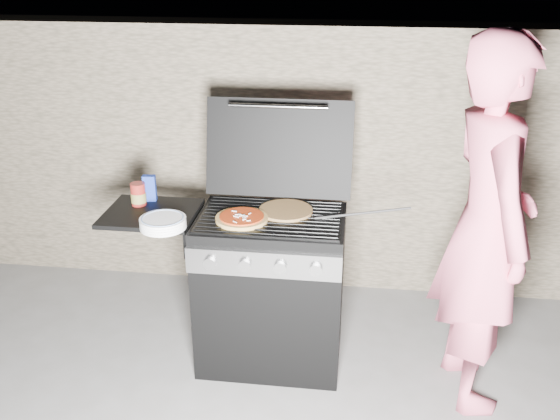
# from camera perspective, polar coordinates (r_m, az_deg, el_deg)

# --- Properties ---
(ground) EXTENTS (50.00, 50.00, 0.00)m
(ground) POSITION_cam_1_polar(r_m,az_deg,el_deg) (3.82, -0.76, -13.15)
(ground) COLOR #605D59
(stone_wall) EXTENTS (8.00, 0.35, 1.80)m
(stone_wall) POSITION_cam_1_polar(r_m,az_deg,el_deg) (4.33, 1.13, 4.91)
(stone_wall) COLOR #7F6E59
(stone_wall) RESTS_ON ground
(gas_grill) EXTENTS (1.34, 0.79, 0.91)m
(gas_grill) POSITION_cam_1_polar(r_m,az_deg,el_deg) (3.61, -4.77, -6.98)
(gas_grill) COLOR black
(gas_grill) RESTS_ON ground
(pizza_topped) EXTENTS (0.34, 0.34, 0.03)m
(pizza_topped) POSITION_cam_1_polar(r_m,az_deg,el_deg) (3.31, -3.52, -0.70)
(pizza_topped) COLOR tan
(pizza_topped) RESTS_ON gas_grill
(pizza_plain) EXTENTS (0.35, 0.35, 0.02)m
(pizza_plain) POSITION_cam_1_polar(r_m,az_deg,el_deg) (3.41, 0.53, -0.03)
(pizza_plain) COLOR tan
(pizza_plain) RESTS_ON gas_grill
(sauce_jar) EXTENTS (0.11, 0.11, 0.13)m
(sauce_jar) POSITION_cam_1_polar(r_m,az_deg,el_deg) (3.59, -12.83, 1.43)
(sauce_jar) COLOR maroon
(sauce_jar) RESTS_ON gas_grill
(blue_carton) EXTENTS (0.08, 0.05, 0.15)m
(blue_carton) POSITION_cam_1_polar(r_m,az_deg,el_deg) (3.63, -11.83, 1.97)
(blue_carton) COLOR navy
(blue_carton) RESTS_ON gas_grill
(plate_stack) EXTENTS (0.29, 0.29, 0.06)m
(plate_stack) POSITION_cam_1_polar(r_m,az_deg,el_deg) (3.29, -10.65, -1.16)
(plate_stack) COLOR white
(plate_stack) RESTS_ON gas_grill
(person) EXTENTS (0.58, 0.78, 1.93)m
(person) POSITION_cam_1_polar(r_m,az_deg,el_deg) (3.25, 18.34, -1.59)
(person) COLOR #E05F7B
(person) RESTS_ON ground
(tongs) EXTENTS (0.50, 0.01, 0.10)m
(tongs) POSITION_cam_1_polar(r_m,az_deg,el_deg) (3.31, 7.55, -0.20)
(tongs) COLOR black
(tongs) RESTS_ON gas_grill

